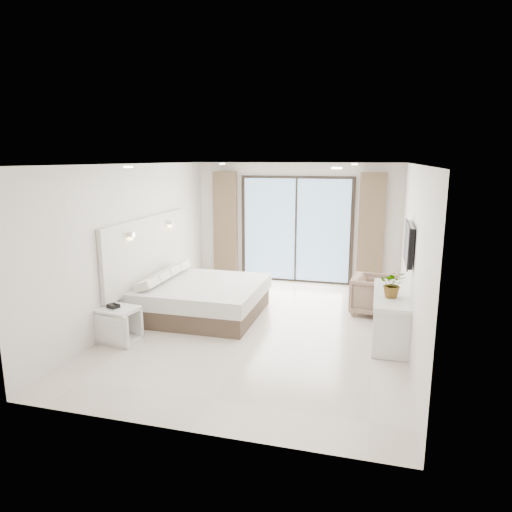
% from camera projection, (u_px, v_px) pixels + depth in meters
% --- Properties ---
extents(ground, '(6.20, 6.20, 0.00)m').
position_uv_depth(ground, '(263.00, 328.00, 7.67)').
color(ground, beige).
rests_on(ground, ground).
extents(room_shell, '(4.62, 6.22, 2.72)m').
position_uv_depth(room_shell, '(263.00, 227.00, 8.13)').
color(room_shell, silver).
rests_on(room_shell, ground).
extents(bed, '(2.12, 2.02, 0.73)m').
position_uv_depth(bed, '(201.00, 298.00, 8.26)').
color(bed, brown).
rests_on(bed, ground).
extents(nightstand, '(0.65, 0.57, 0.54)m').
position_uv_depth(nightstand, '(118.00, 325.00, 7.04)').
color(nightstand, white).
rests_on(nightstand, ground).
extents(phone, '(0.21, 0.19, 0.06)m').
position_uv_depth(phone, '(113.00, 306.00, 6.99)').
color(phone, black).
rests_on(phone, nightstand).
extents(console_desk, '(0.52, 1.67, 0.77)m').
position_uv_depth(console_desk, '(391.00, 305.00, 7.03)').
color(console_desk, white).
rests_on(console_desk, ground).
extents(plant, '(0.38, 0.42, 0.32)m').
position_uv_depth(plant, '(393.00, 287.00, 6.72)').
color(plant, '#33662D').
rests_on(plant, console_desk).
extents(armchair, '(0.79, 0.83, 0.77)m').
position_uv_depth(armchair, '(374.00, 293.00, 8.29)').
color(armchair, '#92735F').
rests_on(armchair, ground).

